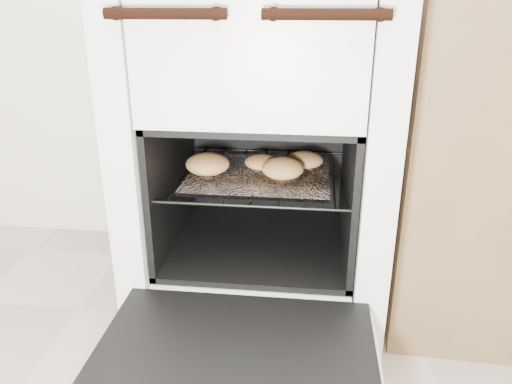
% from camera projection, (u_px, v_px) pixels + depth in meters
% --- Properties ---
extents(stove, '(0.63, 0.71, 0.97)m').
position_uv_depth(stove, '(263.00, 153.00, 1.36)').
color(stove, silver).
rests_on(stove, ground).
extents(oven_door, '(0.57, 0.44, 0.04)m').
position_uv_depth(oven_door, '(233.00, 366.00, 0.96)').
color(oven_door, black).
rests_on(oven_door, stove).
extents(oven_rack, '(0.46, 0.44, 0.01)m').
position_uv_depth(oven_rack, '(260.00, 175.00, 1.31)').
color(oven_rack, black).
rests_on(oven_rack, stove).
extents(foil_sheet, '(0.36, 0.32, 0.01)m').
position_uv_depth(foil_sheet, '(259.00, 175.00, 1.29)').
color(foil_sheet, white).
rests_on(foil_sheet, oven_rack).
extents(baked_rolls, '(0.39, 0.22, 0.05)m').
position_uv_depth(baked_rolls, '(258.00, 164.00, 1.28)').
color(baked_rolls, tan).
rests_on(baked_rolls, foil_sheet).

